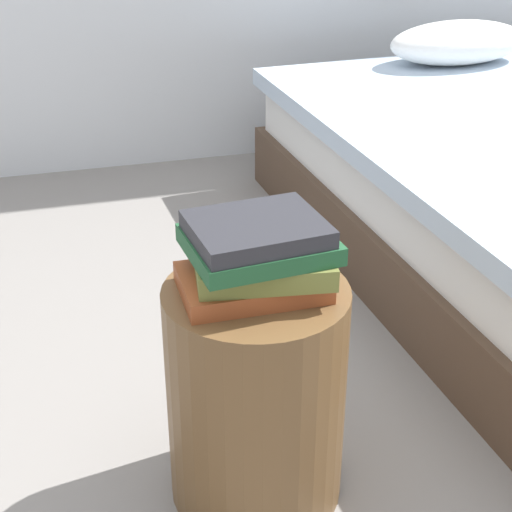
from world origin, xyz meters
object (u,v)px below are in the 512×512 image
at_px(side_table, 256,395).
at_px(book_rust, 252,281).
at_px(book_charcoal, 258,229).
at_px(book_forest, 259,244).

height_order(side_table, book_rust, book_rust).
bearing_deg(side_table, book_charcoal, -61.95).
height_order(side_table, book_forest, book_forest).
bearing_deg(book_forest, book_rust, 168.19).
distance_m(side_table, book_forest, 0.34).
relative_size(side_table, book_rust, 1.82).
relative_size(book_forest, book_charcoal, 1.09).
bearing_deg(book_charcoal, book_rust, 131.37).
xyz_separation_m(book_rust, book_charcoal, (0.01, -0.01, 0.11)).
bearing_deg(book_rust, side_table, -29.22).
height_order(book_rust, book_charcoal, book_charcoal).
xyz_separation_m(side_table, book_rust, (-0.01, 0.00, 0.26)).
xyz_separation_m(book_rust, book_forest, (0.01, -0.00, 0.08)).
distance_m(book_forest, book_charcoal, 0.03).
bearing_deg(book_charcoal, book_forest, 62.57).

